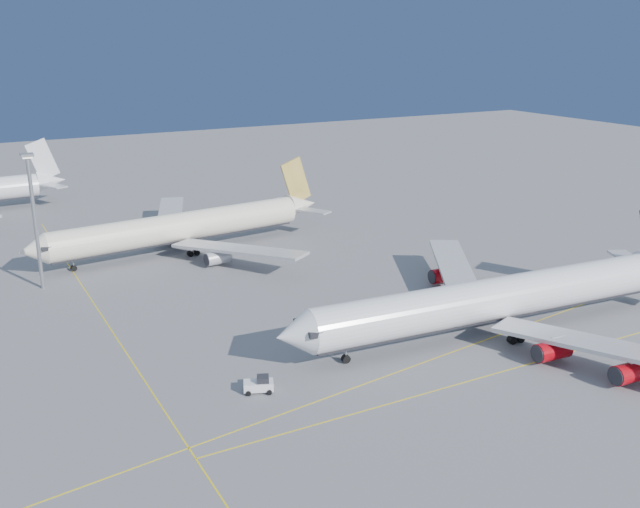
{
  "coord_description": "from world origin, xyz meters",
  "views": [
    {
      "loc": [
        -60.33,
        -80.12,
        44.6
      ],
      "look_at": [
        -2.68,
        26.24,
        7.0
      ],
      "focal_mm": 40.0,
      "sensor_mm": 36.0,
      "label": 1
    }
  ],
  "objects_px": {
    "airliner_virgin": "(502,298)",
    "pushback_tug": "(259,385)",
    "airliner_etihad": "(185,226)",
    "light_mast": "(34,211)"
  },
  "relations": [
    {
      "from": "airliner_etihad",
      "to": "light_mast",
      "type": "xyz_separation_m",
      "value": [
        -30.63,
        -10.2,
        9.25
      ]
    },
    {
      "from": "airliner_virgin",
      "to": "pushback_tug",
      "type": "height_order",
      "value": "airliner_virgin"
    },
    {
      "from": "airliner_virgin",
      "to": "pushback_tug",
      "type": "xyz_separation_m",
      "value": [
        -40.97,
        -0.12,
        -4.53
      ]
    },
    {
      "from": "airliner_virgin",
      "to": "pushback_tug",
      "type": "relative_size",
      "value": 17.31
    },
    {
      "from": "airliner_virgin",
      "to": "airliner_etihad",
      "type": "xyz_separation_m",
      "value": [
        -29.24,
        65.04,
        -0.2
      ]
    },
    {
      "from": "light_mast",
      "to": "airliner_virgin",
      "type": "bearing_deg",
      "value": -42.49
    },
    {
      "from": "airliner_virgin",
      "to": "light_mast",
      "type": "bearing_deg",
      "value": 141.48
    },
    {
      "from": "airliner_etihad",
      "to": "light_mast",
      "type": "relative_size",
      "value": 2.72
    },
    {
      "from": "airliner_virgin",
      "to": "light_mast",
      "type": "height_order",
      "value": "light_mast"
    },
    {
      "from": "airliner_virgin",
      "to": "airliner_etihad",
      "type": "height_order",
      "value": "airliner_virgin"
    }
  ]
}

